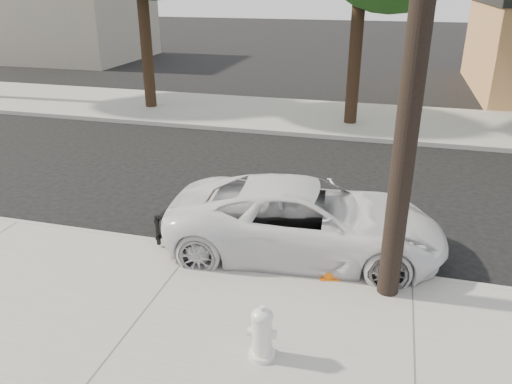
{
  "coord_description": "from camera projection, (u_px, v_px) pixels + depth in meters",
  "views": [
    {
      "loc": [
        3.33,
        -9.9,
        4.84
      ],
      "look_at": [
        0.96,
        -1.2,
        1.0
      ],
      "focal_mm": 35.0,
      "sensor_mm": 36.0,
      "label": 1
    }
  ],
  "objects": [
    {
      "name": "ground",
      "position": [
        230.0,
        208.0,
        11.49
      ],
      "size": [
        120.0,
        120.0,
        0.0
      ],
      "primitive_type": "plane",
      "color": "black",
      "rests_on": "ground"
    },
    {
      "name": "police_cruiser",
      "position": [
        306.0,
        220.0,
        9.32
      ],
      "size": [
        5.31,
        2.83,
        1.42
      ],
      "primitive_type": "imported",
      "rotation": [
        0.0,
        0.0,
        1.67
      ],
      "color": "white",
      "rests_on": "ground"
    },
    {
      "name": "near_sidewalk",
      "position": [
        143.0,
        317.0,
        7.65
      ],
      "size": [
        90.0,
        4.4,
        0.15
      ],
      "primitive_type": "cube",
      "color": "gray",
      "rests_on": "ground"
    },
    {
      "name": "building_far",
      "position": [
        36.0,
        18.0,
        33.11
      ],
      "size": [
        14.0,
        8.0,
        5.0
      ],
      "primitive_type": "cube",
      "color": "gray",
      "rests_on": "ground"
    },
    {
      "name": "fire_hydrant",
      "position": [
        262.0,
        334.0,
        6.62
      ],
      "size": [
        0.4,
        0.37,
        0.76
      ],
      "rotation": [
        0.0,
        0.0,
        0.1
      ],
      "color": "silver",
      "rests_on": "near_sidewalk"
    },
    {
      "name": "far_sidewalk",
      "position": [
        299.0,
        116.0,
        19.01
      ],
      "size": [
        90.0,
        5.0,
        0.15
      ],
      "primitive_type": "cube",
      "color": "gray",
      "rests_on": "ground"
    },
    {
      "name": "curb_near",
      "position": [
        196.0,
        249.0,
        9.6
      ],
      "size": [
        90.0,
        0.12,
        0.16
      ],
      "primitive_type": "cube",
      "color": "#9E9B93",
      "rests_on": "ground"
    },
    {
      "name": "traffic_cone",
      "position": [
        330.0,
        260.0,
        8.46
      ],
      "size": [
        0.41,
        0.41,
        0.65
      ],
      "rotation": [
        0.0,
        0.0,
        0.25
      ],
      "color": "orange",
      "rests_on": "near_sidewalk"
    }
  ]
}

